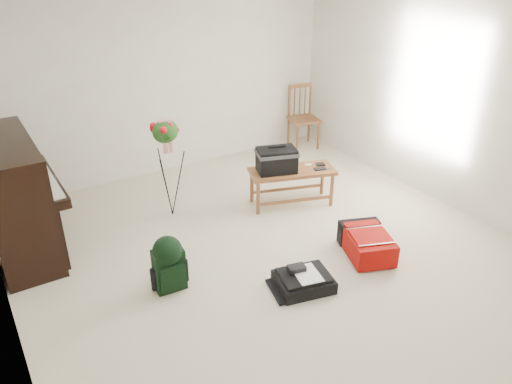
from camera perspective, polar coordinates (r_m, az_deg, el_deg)
floor at (r=5.30m, az=2.40°, el=-7.62°), size 5.00×5.50×0.01m
ceiling at (r=4.39m, az=3.06°, el=20.30°), size 5.00×5.50×0.01m
wall_back at (r=7.02m, az=-10.43°, el=12.08°), size 5.00×0.04×2.50m
wall_right at (r=6.39m, az=21.72°, el=9.14°), size 0.04×5.50×2.50m
piano at (r=5.72m, az=-25.75°, el=-0.82°), size 0.71×1.50×1.25m
bench at (r=6.04m, az=3.11°, el=3.13°), size 1.13×0.73×0.81m
dining_chair at (r=8.00m, az=5.33°, el=8.48°), size 0.51×0.51×0.98m
red_suitcase at (r=5.43m, az=12.24°, el=-5.53°), size 0.62×0.76×0.27m
black_duffel at (r=4.88m, az=5.45°, el=-10.03°), size 0.60×0.53×0.22m
green_backpack at (r=4.78m, az=-9.96°, el=-7.79°), size 0.30×0.28×0.57m
flower_stand at (r=5.92m, az=-9.95°, el=2.61°), size 0.49×0.49×1.24m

